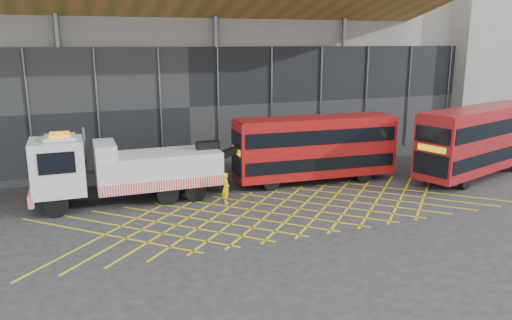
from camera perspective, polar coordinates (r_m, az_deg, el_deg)
name	(u,v)px	position (r m, az deg, el deg)	size (l,w,h in m)	color
ground_plane	(209,221)	(24.14, -5.38, -6.93)	(120.00, 120.00, 0.00)	#242426
road_markings	(285,211)	(25.44, 3.35, -5.79)	(24.76, 7.16, 0.01)	gold
construction_building	(165,33)	(40.98, -10.39, 14.07)	(55.00, 23.97, 18.00)	gray
east_building	(484,23)	(53.70, 24.62, 14.00)	(15.00, 12.00, 20.00)	gray
recovery_truck	(122,169)	(27.06, -15.03, -1.00)	(11.43, 2.87, 3.99)	black
bus_towed	(315,146)	(30.14, 6.75, 1.55)	(9.94, 2.99, 3.99)	maroon
bus_second	(480,138)	(34.35, 24.21, 2.28)	(10.98, 5.57, 4.38)	maroon
worker	(226,188)	(26.38, -3.46, -3.21)	(0.60, 0.40, 1.66)	yellow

